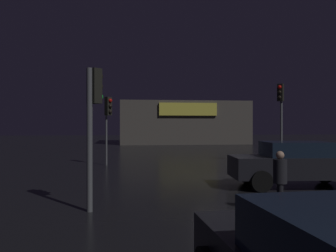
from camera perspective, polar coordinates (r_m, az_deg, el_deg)
The scene contains 8 objects.
ground_plane at distance 14.71m, azimuth 9.51°, elevation -8.50°, with size 120.00×120.00×0.00m, color black.
store_building at distance 42.62m, azimuth 2.23°, elevation 0.54°, with size 14.81×9.16×4.93m.
traffic_signal_main at distance 21.01m, azimuth 17.99°, elevation 3.14°, with size 0.42×0.42×4.57m.
traffic_signal_opposite at distance 19.24m, azimuth -9.79°, elevation 2.17°, with size 0.42×0.42×3.74m.
traffic_signal_cross_left at distance 9.18m, azimuth -12.20°, elevation 2.61°, with size 0.42×0.42×3.68m.
car_far at distance 13.27m, azimuth 20.17°, elevation -5.76°, with size 4.65×2.20×1.62m.
pedestrian at distance 9.23m, azimuth 17.89°, elevation -8.03°, with size 0.43×0.43×1.57m.
bollard_kerb_a at distance 23.19m, azimuth 15.27°, elevation -3.83°, with size 0.10×0.10×1.18m, color gold.
Camera 1 is at (-4.11, -13.95, 2.23)m, focal length 37.18 mm.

